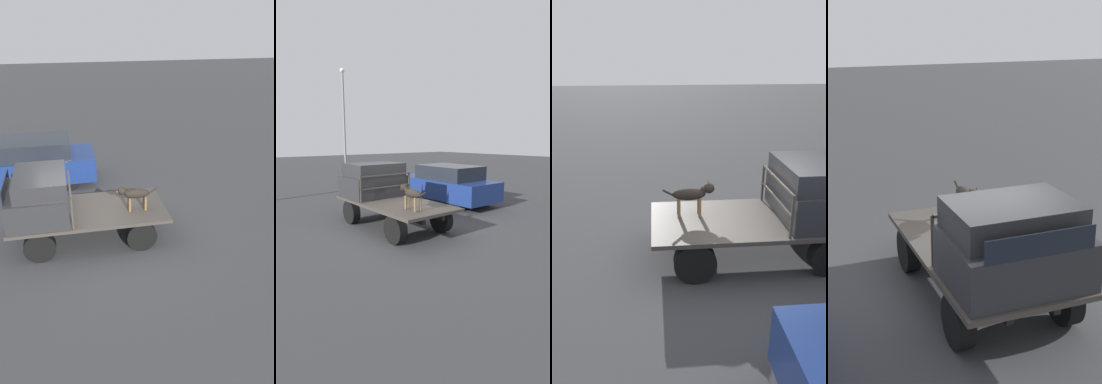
# 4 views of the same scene
# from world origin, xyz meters

# --- Properties ---
(ground_plane) EXTENTS (80.00, 80.00, 0.00)m
(ground_plane) POSITION_xyz_m (0.00, 0.00, 0.00)
(ground_plane) COLOR #38383A
(flatbed_truck) EXTENTS (3.93, 1.94, 0.81)m
(flatbed_truck) POSITION_xyz_m (0.00, 0.00, 0.59)
(flatbed_truck) COLOR black
(flatbed_truck) RESTS_ON ground
(truck_cab) EXTENTS (1.44, 1.82, 1.09)m
(truck_cab) POSITION_xyz_m (1.17, 0.00, 1.33)
(truck_cab) COLOR #28282B
(truck_cab) RESTS_ON flatbed_truck
(truck_headboard) EXTENTS (0.04, 1.82, 0.79)m
(truck_headboard) POSITION_xyz_m (0.41, 0.00, 1.33)
(truck_headboard) COLOR #3D3833
(truck_headboard) RESTS_ON flatbed_truck
(dog) EXTENTS (1.04, 0.24, 0.69)m
(dog) POSITION_xyz_m (-1.14, 0.24, 1.25)
(dog) COLOR brown
(dog) RESTS_ON flatbed_truck
(parked_sedan) EXTENTS (4.52, 1.88, 1.59)m
(parked_sedan) POSITION_xyz_m (1.67, -3.86, 0.80)
(parked_sedan) COLOR black
(parked_sedan) RESTS_ON ground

